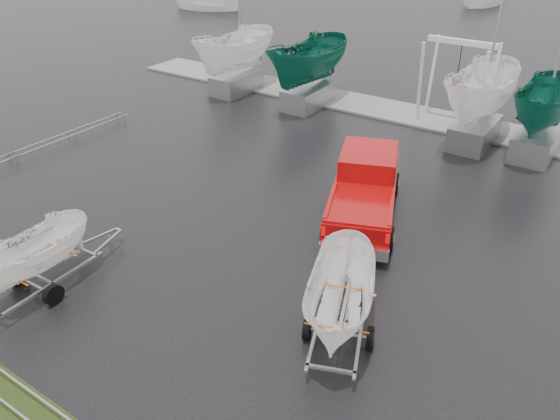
{
  "coord_description": "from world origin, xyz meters",
  "views": [
    {
      "loc": [
        12.28,
        -13.15,
        9.9
      ],
      "look_at": [
        3.84,
        -0.68,
        1.2
      ],
      "focal_mm": 35.0,
      "sensor_mm": 36.0,
      "label": 1
    }
  ],
  "objects_px": {
    "trailer_hitched": "(345,252)",
    "boat_hoist": "(458,71)",
    "pickup_truck": "(365,185)",
    "trailer_parked": "(24,221)"
  },
  "relations": [
    {
      "from": "trailer_hitched",
      "to": "boat_hoist",
      "type": "bearing_deg",
      "value": 78.28
    },
    {
      "from": "trailer_parked",
      "to": "boat_hoist",
      "type": "height_order",
      "value": "trailer_parked"
    },
    {
      "from": "trailer_parked",
      "to": "boat_hoist",
      "type": "relative_size",
      "value": 1.03
    },
    {
      "from": "trailer_hitched",
      "to": "trailer_parked",
      "type": "relative_size",
      "value": 1.14
    },
    {
      "from": "pickup_truck",
      "to": "trailer_parked",
      "type": "distance_m",
      "value": 10.93
    },
    {
      "from": "trailer_hitched",
      "to": "boat_hoist",
      "type": "height_order",
      "value": "trailer_hitched"
    },
    {
      "from": "pickup_truck",
      "to": "trailer_parked",
      "type": "xyz_separation_m",
      "value": [
        -5.63,
        -9.28,
        1.25
      ]
    },
    {
      "from": "trailer_hitched",
      "to": "boat_hoist",
      "type": "distance_m",
      "value": 16.77
    },
    {
      "from": "trailer_hitched",
      "to": "trailer_parked",
      "type": "xyz_separation_m",
      "value": [
        -8.03,
        -3.1,
        -0.32
      ]
    },
    {
      "from": "trailer_parked",
      "to": "boat_hoist",
      "type": "distance_m",
      "value": 20.34
    }
  ]
}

